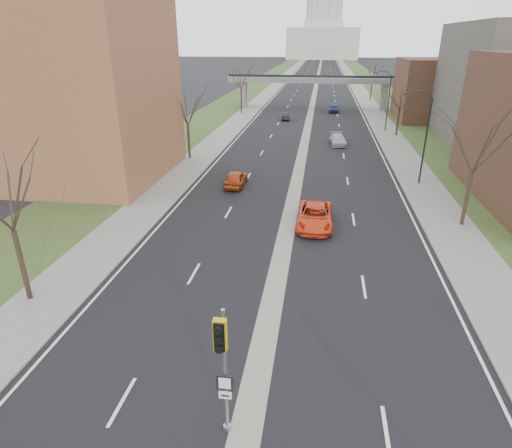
% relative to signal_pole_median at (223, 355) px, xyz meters
% --- Properties ---
extents(road_surface, '(20.00, 600.00, 0.01)m').
position_rel_signal_pole_median_xyz_m(road_surface, '(0.68, 148.93, -3.61)').
color(road_surface, black).
rests_on(road_surface, ground).
extents(median_strip, '(1.20, 600.00, 0.02)m').
position_rel_signal_pole_median_xyz_m(median_strip, '(0.68, 148.93, -3.61)').
color(median_strip, gray).
rests_on(median_strip, ground).
extents(sidewalk_right, '(4.00, 600.00, 0.12)m').
position_rel_signal_pole_median_xyz_m(sidewalk_right, '(12.68, 148.93, -3.55)').
color(sidewalk_right, gray).
rests_on(sidewalk_right, ground).
extents(sidewalk_left, '(4.00, 600.00, 0.12)m').
position_rel_signal_pole_median_xyz_m(sidewalk_left, '(-11.32, 148.93, -3.55)').
color(sidewalk_left, gray).
rests_on(sidewalk_left, ground).
extents(grass_verge_right, '(8.00, 600.00, 0.10)m').
position_rel_signal_pole_median_xyz_m(grass_verge_right, '(18.68, 148.93, -3.56)').
color(grass_verge_right, '#2E4520').
rests_on(grass_verge_right, ground).
extents(grass_verge_left, '(8.00, 600.00, 0.10)m').
position_rel_signal_pole_median_xyz_m(grass_verge_left, '(-17.32, 148.93, -3.56)').
color(grass_verge_left, '#2E4520').
rests_on(grass_verge_left, ground).
extents(apartment_building, '(25.00, 16.00, 22.00)m').
position_rel_signal_pole_median_xyz_m(apartment_building, '(-25.32, 28.93, 7.39)').
color(apartment_building, '#9C613E').
rests_on(apartment_building, ground).
extents(commercial_block_far, '(14.00, 14.00, 10.00)m').
position_rel_signal_pole_median_xyz_m(commercial_block_far, '(22.68, 68.93, 1.39)').
color(commercial_block_far, brown).
rests_on(commercial_block_far, ground).
extents(pedestrian_bridge, '(34.00, 3.00, 6.45)m').
position_rel_signal_pole_median_xyz_m(pedestrian_bridge, '(0.68, 78.93, 1.23)').
color(pedestrian_bridge, slate).
rests_on(pedestrian_bridge, ground).
extents(capitol, '(48.00, 42.00, 55.75)m').
position_rel_signal_pole_median_xyz_m(capitol, '(0.68, 318.93, 14.99)').
color(capitol, beige).
rests_on(capitol, ground).
extents(streetlight_mid, '(2.61, 0.20, 8.70)m').
position_rel_signal_pole_median_xyz_m(streetlight_mid, '(11.67, 30.93, 3.34)').
color(streetlight_mid, black).
rests_on(streetlight_mid, sidewalk_right).
extents(streetlight_far, '(2.61, 0.20, 8.70)m').
position_rel_signal_pole_median_xyz_m(streetlight_far, '(11.67, 56.93, 3.34)').
color(streetlight_far, black).
rests_on(streetlight_far, sidewalk_right).
extents(tree_left_a, '(7.20, 7.20, 9.40)m').
position_rel_signal_pole_median_xyz_m(tree_left_a, '(-12.32, 6.93, 3.02)').
color(tree_left_a, '#382B21').
rests_on(tree_left_a, sidewalk_left).
extents(tree_left_b, '(6.75, 6.75, 8.81)m').
position_rel_signal_pole_median_xyz_m(tree_left_b, '(-12.32, 36.93, 2.62)').
color(tree_left_b, '#382B21').
rests_on(tree_left_b, sidewalk_left).
extents(tree_left_c, '(7.65, 7.65, 9.99)m').
position_rel_signal_pole_median_xyz_m(tree_left_c, '(-12.32, 70.93, 3.43)').
color(tree_left_c, '#382B21').
rests_on(tree_left_c, sidewalk_left).
extents(tree_right_a, '(7.20, 7.20, 9.40)m').
position_rel_signal_pole_median_xyz_m(tree_right_a, '(13.68, 20.93, 3.02)').
color(tree_right_a, '#382B21').
rests_on(tree_right_a, sidewalk_right).
extents(tree_right_b, '(6.30, 6.30, 8.22)m').
position_rel_signal_pole_median_xyz_m(tree_right_b, '(13.68, 53.93, 2.21)').
color(tree_right_b, '#382B21').
rests_on(tree_right_b, sidewalk_right).
extents(tree_right_c, '(7.65, 7.65, 9.99)m').
position_rel_signal_pole_median_xyz_m(tree_right_c, '(13.68, 93.93, 3.43)').
color(tree_right_c, '#382B21').
rests_on(tree_right_c, sidewalk_right).
extents(signal_pole_median, '(0.60, 0.84, 5.18)m').
position_rel_signal_pole_median_xyz_m(signal_pole_median, '(0.00, 0.00, 0.00)').
color(signal_pole_median, gray).
rests_on(signal_pole_median, ground).
extents(car_left_near, '(1.82, 4.39, 1.49)m').
position_rel_signal_pole_median_xyz_m(car_left_near, '(-5.02, 27.82, -2.87)').
color(car_left_near, '#9D3212').
rests_on(car_left_near, ground).
extents(car_left_far, '(1.57, 3.83, 1.24)m').
position_rel_signal_pole_median_xyz_m(car_left_far, '(-3.39, 65.09, -2.99)').
color(car_left_far, black).
rests_on(car_left_far, ground).
extents(car_right_near, '(2.63, 5.69, 1.58)m').
position_rel_signal_pole_median_xyz_m(car_right_near, '(2.68, 19.29, -2.82)').
color(car_right_near, red).
rests_on(car_right_near, ground).
extents(car_right_mid, '(2.32, 4.88, 1.37)m').
position_rel_signal_pole_median_xyz_m(car_right_mid, '(5.10, 46.90, -2.92)').
color(car_right_mid, '#A6A5AC').
rests_on(car_right_mid, ground).
extents(car_right_far, '(2.10, 4.64, 1.55)m').
position_rel_signal_pole_median_xyz_m(car_right_far, '(5.06, 74.92, -2.84)').
color(car_right_far, navy).
rests_on(car_right_far, ground).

